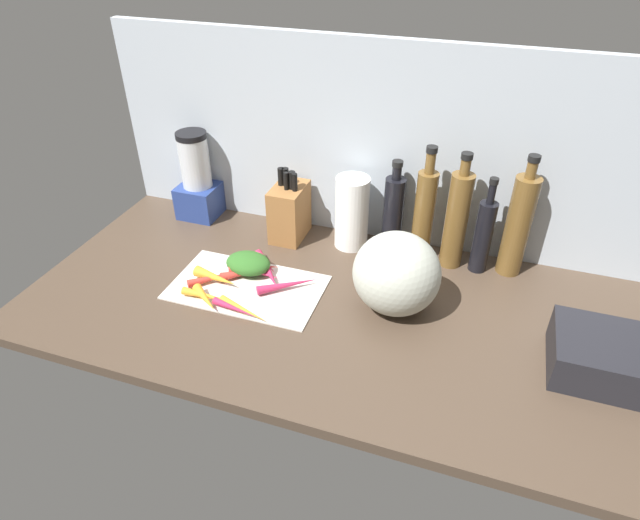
{
  "coord_description": "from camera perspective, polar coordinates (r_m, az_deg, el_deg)",
  "views": [
    {
      "loc": [
        30.69,
        -106.96,
        91.47
      ],
      "look_at": [
        -6.54,
        2.36,
        11.52
      ],
      "focal_mm": 30.07,
      "sensor_mm": 36.0,
      "label": 1
    }
  ],
  "objects": [
    {
      "name": "blender_appliance",
      "position": [
        1.83,
        -12.91,
        8.22
      ],
      "size": [
        12.81,
        12.81,
        29.25
      ],
      "color": "navy",
      "rests_on": "ground_plane"
    },
    {
      "name": "wall_back",
      "position": [
        1.61,
        6.51,
        12.01
      ],
      "size": [
        170.0,
        3.0,
        60.0
      ],
      "primitive_type": "cube",
      "color": "#ADB7C1",
      "rests_on": "ground_plane"
    },
    {
      "name": "dish_rack",
      "position": [
        1.39,
        29.14,
        -9.27
      ],
      "size": [
        28.51,
        19.65,
        9.39
      ],
      "primitive_type": "cube",
      "color": "black",
      "rests_on": "ground_plane"
    },
    {
      "name": "carrot_11",
      "position": [
        1.48,
        -3.39,
        -2.64
      ],
      "size": [
        15.59,
        12.49,
        2.5
      ],
      "primitive_type": "cone",
      "rotation": [
        0.0,
        1.57,
        0.64
      ],
      "color": "#B2264C",
      "rests_on": "cutting_board"
    },
    {
      "name": "winter_squash",
      "position": [
        1.37,
        8.14,
        -1.48
      ],
      "size": [
        22.54,
        20.76,
        22.45
      ],
      "primitive_type": "ellipsoid",
      "color": "#B2B7A8",
      "rests_on": "ground_plane"
    },
    {
      "name": "carrot_3",
      "position": [
        1.42,
        -9.07,
        -5.12
      ],
      "size": [
        13.46,
        4.51,
        2.03
      ],
      "primitive_type": "cone",
      "rotation": [
        0.0,
        1.57,
        -0.19
      ],
      "color": "#B2264C",
      "rests_on": "cutting_board"
    },
    {
      "name": "carrot_6",
      "position": [
        1.54,
        -7.94,
        -1.3
      ],
      "size": [
        12.77,
        10.66,
        2.49
      ],
      "primitive_type": "cone",
      "rotation": [
        0.0,
        1.57,
        0.66
      ],
      "color": "red",
      "rests_on": "cutting_board"
    },
    {
      "name": "carrot_1",
      "position": [
        1.57,
        -5.79,
        -0.23
      ],
      "size": [
        9.99,
        9.31,
        2.4
      ],
      "primitive_type": "cone",
      "rotation": [
        0.0,
        1.57,
        -0.73
      ],
      "color": "#B2264C",
      "rests_on": "cutting_board"
    },
    {
      "name": "carrot_9",
      "position": [
        1.41,
        -8.11,
        -5.28
      ],
      "size": [
        15.82,
        6.71,
        2.11
      ],
      "primitive_type": "cone",
      "rotation": [
        0.0,
        1.57,
        -0.3
      ],
      "color": "orange",
      "rests_on": "cutting_board"
    },
    {
      "name": "carrot_10",
      "position": [
        1.52,
        -11.03,
        -1.85
      ],
      "size": [
        13.88,
        5.43,
        3.25
      ],
      "primitive_type": "cone",
      "rotation": [
        0.0,
        1.57,
        -0.16
      ],
      "color": "orange",
      "rests_on": "cutting_board"
    },
    {
      "name": "carrot_0",
      "position": [
        1.47,
        -11.8,
        -3.8
      ],
      "size": [
        15.32,
        2.34,
        2.25
      ],
      "primitive_type": "cone",
      "rotation": [
        0.0,
        1.57,
        -0.01
      ],
      "color": "orange",
      "rests_on": "cutting_board"
    },
    {
      "name": "cutting_board",
      "position": [
        1.51,
        -7.77,
        -2.83
      ],
      "size": [
        41.91,
        24.71,
        0.8
      ],
      "primitive_type": "cube",
      "color": "beige",
      "rests_on": "ground_plane"
    },
    {
      "name": "bottle_4",
      "position": [
        1.58,
        20.34,
        3.53
      ],
      "size": [
        6.94,
        6.94,
        36.02
      ],
      "color": "brown",
      "rests_on": "ground_plane"
    },
    {
      "name": "bottle_3",
      "position": [
        1.57,
        16.98,
        2.59
      ],
      "size": [
        5.16,
        5.16,
        29.21
      ],
      "color": "black",
      "rests_on": "ground_plane"
    },
    {
      "name": "ground_plane",
      "position": [
        1.45,
        2.15,
        -5.22
      ],
      "size": [
        170.0,
        80.0,
        3.0
      ],
      "primitive_type": "cube",
      "color": "#47382B"
    },
    {
      "name": "bottle_1",
      "position": [
        1.57,
        11.0,
        4.88
      ],
      "size": [
        5.89,
        5.89,
        35.32
      ],
      "color": "brown",
      "rests_on": "ground_plane"
    },
    {
      "name": "bottle_2",
      "position": [
        1.56,
        14.34,
        4.24
      ],
      "size": [
        6.5,
        6.5,
        35.01
      ],
      "color": "brown",
      "rests_on": "ground_plane"
    },
    {
      "name": "carrot_4",
      "position": [
        1.53,
        -10.95,
        -1.79
      ],
      "size": [
        13.61,
        12.68,
        2.28
      ],
      "primitive_type": "cone",
      "rotation": [
        0.0,
        1.57,
        0.74
      ],
      "color": "red",
      "rests_on": "cutting_board"
    },
    {
      "name": "knife_block",
      "position": [
        1.68,
        -3.28,
        5.24
      ],
      "size": [
        9.46,
        14.29,
        22.9
      ],
      "color": "#915F33",
      "rests_on": "ground_plane"
    },
    {
      "name": "carrot_7",
      "position": [
        1.52,
        -5.38,
        -1.43
      ],
      "size": [
        11.01,
        12.48,
        2.74
      ],
      "primitive_type": "cone",
      "rotation": [
        0.0,
        1.57,
        -0.88
      ],
      "color": "#B2264C",
      "rests_on": "cutting_board"
    },
    {
      "name": "paper_towel_roll",
      "position": [
        1.62,
        3.4,
        5.06
      ],
      "size": [
        10.16,
        10.16,
        22.7
      ],
      "primitive_type": "cylinder",
      "color": "white",
      "rests_on": "ground_plane"
    },
    {
      "name": "carrot_greens_pile",
      "position": [
        1.54,
        -7.65,
        -0.34
      ],
      "size": [
        13.04,
        10.03,
        5.52
      ],
      "primitive_type": "ellipsoid",
      "color": "#2D6023",
      "rests_on": "cutting_board"
    },
    {
      "name": "bottle_0",
      "position": [
        1.62,
        7.81,
        5.08
      ],
      "size": [
        6.18,
        6.18,
        28.76
      ],
      "color": "black",
      "rests_on": "ground_plane"
    },
    {
      "name": "carrot_12",
      "position": [
        1.54,
        -6.7,
        -1.22
      ],
      "size": [
        15.45,
        4.8,
        2.43
      ],
      "primitive_type": "cone",
      "rotation": [
        0.0,
        1.57,
        -0.16
      ],
      "color": "#B2264C",
      "rests_on": "cutting_board"
    },
    {
      "name": "carrot_5",
      "position": [
        1.54,
        -7.67,
        -0.92
      ],
      "size": [
        11.1,
        7.67,
        3.16
      ],
      "primitive_type": "cone",
      "rotation": [
        0.0,
        1.57,
        0.46
      ],
      "color": "red",
      "rests_on": "cutting_board"
    },
    {
      "name": "carrot_2",
      "position": [
        1.46,
        -12.1,
        -4.04
      ],
      "size": [
        10.7,
        9.12,
        2.64
      ],
      "primitive_type": "cone",
      "rotation": [
        0.0,
        1.57,
        -0.66
      ],
      "color": "orange",
      "rests_on": "cutting_board"
    },
    {
      "name": "carrot_8",
      "position": [
        1.56,
        -6.48,
        -0.66
      ],
      "size": [
        11.68,
        4.95,
        2.29
      ],
      "primitive_type": "cone",
      "rotation": [
        0.0,
        1.57,
        0.24
      ],
      "color": "red",
      "rests_on": "cutting_board"
    }
  ]
}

